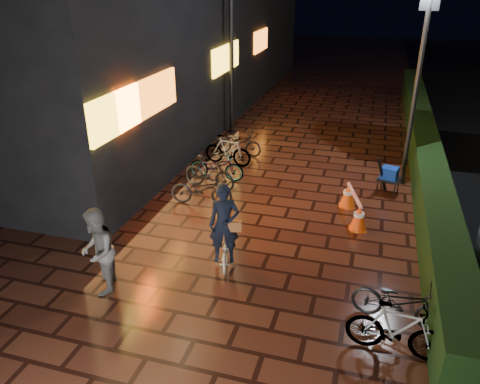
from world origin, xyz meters
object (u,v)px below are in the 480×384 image
(cart_assembly, at_px, (389,175))
(bystander_person, at_px, (98,252))
(traffic_barrier, at_px, (353,206))
(cyclist, at_px, (225,236))

(cart_assembly, bearing_deg, bystander_person, -130.54)
(cart_assembly, bearing_deg, traffic_barrier, -115.36)
(bystander_person, xyz_separation_m, cyclist, (1.88, 1.44, -0.17))
(bystander_person, bearing_deg, cyclist, 104.61)
(traffic_barrier, distance_m, cart_assembly, 1.81)
(traffic_barrier, relative_size, cart_assembly, 1.46)
(traffic_barrier, xyz_separation_m, cart_assembly, (0.77, 1.62, 0.23))
(cyclist, height_order, cart_assembly, cyclist)
(cyclist, distance_m, cart_assembly, 5.31)
(cyclist, bearing_deg, traffic_barrier, 49.87)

